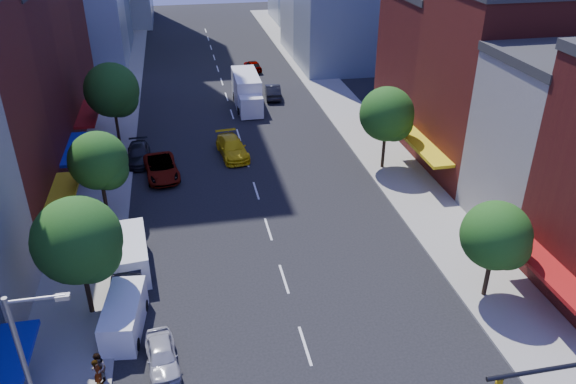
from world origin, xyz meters
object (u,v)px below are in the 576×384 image
at_px(parked_car_third, 161,168).
at_px(pedestrian_near, 98,373).
at_px(parked_car_second, 127,285).
at_px(parked_car_front, 162,356).
at_px(traffic_car_oncoming, 273,91).
at_px(box_truck, 247,92).
at_px(taxi, 232,148).
at_px(parked_car_rear, 139,154).
at_px(cargo_van_near, 124,317).
at_px(pedestrian_far, 99,368).
at_px(traffic_car_far, 253,66).
at_px(cargo_van_far, 131,255).

distance_m(parked_car_third, pedestrian_near, 23.25).
bearing_deg(parked_car_second, parked_car_front, -67.66).
relative_size(parked_car_second, traffic_car_oncoming, 1.01).
bearing_deg(box_truck, parked_car_second, -108.96).
bearing_deg(parked_car_third, taxi, 18.23).
distance_m(parked_car_second, parked_car_rear, 19.43).
distance_m(cargo_van_near, pedestrian_far, 3.73).
distance_m(parked_car_third, traffic_car_far, 32.23).
height_order(parked_car_third, taxi, taxi).
bearing_deg(pedestrian_far, pedestrian_near, -12.37).
xyz_separation_m(box_truck, pedestrian_far, (-12.51, -38.84, -0.67)).
distance_m(parked_car_third, cargo_van_near, 19.21).
height_order(box_truck, pedestrian_far, box_truck).
distance_m(taxi, traffic_car_far, 27.46).
bearing_deg(parked_car_front, parked_car_third, 83.04).
bearing_deg(parked_car_third, box_truck, 52.35).
xyz_separation_m(parked_car_third, cargo_van_near, (-2.02, -19.10, 0.19)).
distance_m(box_truck, pedestrian_far, 40.81).
distance_m(parked_car_rear, box_truck, 17.17).
distance_m(traffic_car_far, pedestrian_near, 55.04).
bearing_deg(box_truck, cargo_van_near, -107.37).
distance_m(traffic_car_oncoming, pedestrian_far, 44.09).
bearing_deg(pedestrian_near, taxi, -27.18).
bearing_deg(parked_car_rear, pedestrian_far, -93.74).
height_order(parked_car_rear, pedestrian_far, pedestrian_far).
bearing_deg(parked_car_front, cargo_van_far, 95.10).
distance_m(traffic_car_oncoming, pedestrian_near, 44.42).
distance_m(cargo_van_near, pedestrian_near, 4.07).
distance_m(parked_car_rear, traffic_car_oncoming, 21.11).
xyz_separation_m(parked_car_third, taxi, (6.37, 3.02, 0.03)).
bearing_deg(traffic_car_oncoming, box_truck, 40.74).
bearing_deg(box_truck, pedestrian_far, -107.11).
distance_m(parked_car_second, pedestrian_far, 6.78).
xyz_separation_m(taxi, pedestrian_far, (-9.37, -25.72, 0.19)).
relative_size(traffic_car_far, pedestrian_near, 2.45).
bearing_deg(parked_car_rear, traffic_car_oncoming, 43.79).
xyz_separation_m(parked_car_third, cargo_van_far, (-1.88, -13.26, 0.31)).
bearing_deg(pedestrian_far, cargo_van_near, 152.31).
relative_size(traffic_car_oncoming, pedestrian_far, 2.80).
relative_size(parked_car_third, cargo_van_near, 1.17).
xyz_separation_m(parked_car_front, parked_car_rear, (-2.00, 25.50, 0.07)).
xyz_separation_m(cargo_van_near, pedestrian_near, (-0.98, -3.95, 0.03)).
height_order(parked_car_third, box_truck, box_truck).
height_order(parked_car_third, traffic_car_oncoming, traffic_car_oncoming).
height_order(cargo_van_near, pedestrian_near, cargo_van_near).
bearing_deg(traffic_car_far, cargo_van_far, 64.44).
xyz_separation_m(cargo_van_far, traffic_car_oncoming, (14.72, 31.70, -0.30)).
relative_size(taxi, pedestrian_far, 3.27).
bearing_deg(parked_car_front, parked_car_second, 101.27).
bearing_deg(pedestrian_far, cargo_van_far, 160.88).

